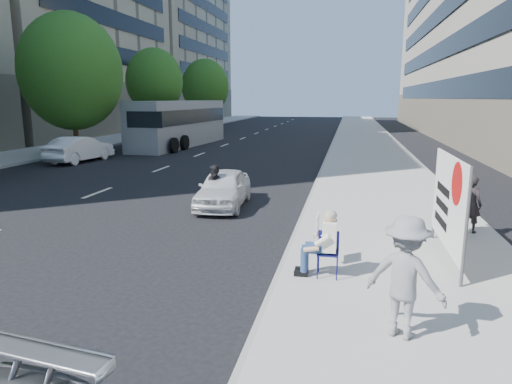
% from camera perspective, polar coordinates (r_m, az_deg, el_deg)
% --- Properties ---
extents(ground, '(160.00, 160.00, 0.00)m').
position_cam_1_polar(ground, '(8.50, -8.34, -12.79)').
color(ground, black).
rests_on(ground, ground).
extents(near_sidewalk, '(5.00, 120.00, 0.15)m').
position_cam_1_polar(near_sidewalk, '(27.50, 14.17, 4.17)').
color(near_sidewalk, '#A7A49D').
rests_on(near_sidewalk, ground).
extents(far_sidewalk, '(4.50, 120.00, 0.15)m').
position_cam_1_polar(far_sidewalk, '(33.66, -23.94, 4.84)').
color(far_sidewalk, '#A7A49D').
rests_on(far_sidewalk, ground).
extents(far_bldg_north, '(22.00, 28.00, 28.00)m').
position_cam_1_polar(far_bldg_north, '(77.31, -14.43, 19.14)').
color(far_bldg_north, tan).
rests_on(far_bldg_north, ground).
extents(tree_far_c, '(6.00, 6.00, 8.47)m').
position_cam_1_polar(tree_far_c, '(30.16, -22.11, 13.74)').
color(tree_far_c, '#382616').
rests_on(tree_far_c, ground).
extents(tree_far_d, '(4.80, 4.80, 7.65)m').
position_cam_1_polar(tree_far_d, '(40.73, -12.57, 13.36)').
color(tree_far_d, '#382616').
rests_on(tree_far_d, ground).
extents(tree_far_e, '(5.40, 5.40, 7.89)m').
position_cam_1_polar(tree_far_e, '(53.83, -6.38, 12.97)').
color(tree_far_e, '#382616').
rests_on(tree_far_e, ground).
extents(seated_protester, '(0.83, 1.12, 1.31)m').
position_cam_1_polar(seated_protester, '(8.80, 8.32, -5.85)').
color(seated_protester, navy).
rests_on(seated_protester, near_sidewalk).
extents(jogger, '(1.31, 1.08, 1.77)m').
position_cam_1_polar(jogger, '(6.85, 18.18, -10.07)').
color(jogger, gray).
rests_on(jogger, near_sidewalk).
extents(pedestrian_woman, '(0.62, 0.62, 1.45)m').
position_cam_1_polar(pedestrian_woman, '(12.74, 25.31, -1.36)').
color(pedestrian_woman, black).
rests_on(pedestrian_woman, near_sidewalk).
extents(protest_banner, '(0.08, 3.06, 2.20)m').
position_cam_1_polar(protest_banner, '(10.26, 22.92, -1.09)').
color(protest_banner, '#4C4C4C').
rests_on(protest_banner, near_sidewalk).
extents(white_sedan_near, '(1.65, 3.65, 1.22)m').
position_cam_1_polar(white_sedan_near, '(14.94, -4.09, 0.48)').
color(white_sedan_near, silver).
rests_on(white_sedan_near, ground).
extents(white_sedan_mid, '(1.99, 4.45, 1.42)m').
position_cam_1_polar(white_sedan_mid, '(27.33, -21.17, 5.03)').
color(white_sedan_mid, white).
rests_on(white_sedan_mid, ground).
extents(motorcycle, '(0.72, 2.05, 1.42)m').
position_cam_1_polar(motorcycle, '(14.58, -5.02, 0.29)').
color(motorcycle, black).
rests_on(motorcycle, ground).
extents(bus, '(3.39, 12.20, 3.30)m').
position_cam_1_polar(bus, '(34.54, -9.46, 8.43)').
color(bus, gray).
rests_on(bus, ground).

